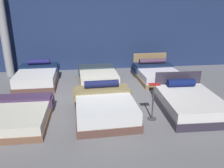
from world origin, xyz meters
The scene contains 10 objects.
ground_plane centered at (0.00, 0.00, -0.01)m, with size 18.00×18.00×0.02m, color slate.
showroom_back_wall centered at (0.00, 3.64, 1.75)m, with size 18.00×0.06×3.50m, color navy.
bed_0 centered at (-2.30, -1.14, 0.20)m, with size 1.64×1.95×0.46m.
bed_1 centered at (-0.06, -1.08, 0.29)m, with size 1.69×2.00×0.82m.
bed_2 centered at (2.36, -1.05, 0.25)m, with size 1.63×2.15×0.87m.
bed_3 centered at (-2.32, 1.79, 0.29)m, with size 1.51×2.05×0.82m.
bed_4 centered at (-0.05, 1.81, 0.23)m, with size 1.53×1.96×0.50m.
bed_5 centered at (2.31, 1.85, 0.24)m, with size 1.66×2.09×0.87m.
price_sign centered at (1.18, -1.38, 0.38)m, with size 0.28×0.24×0.99m.
support_pillar centered at (-3.67, 3.08, 1.75)m, with size 0.33×0.33×3.50m, color #99999E.
Camera 1 is at (-0.55, -6.63, 2.96)m, focal length 36.62 mm.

